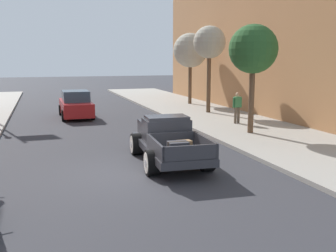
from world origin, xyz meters
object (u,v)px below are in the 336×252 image
(street_tree_nearest, at_px, (253,50))
(street_tree_second, at_px, (209,43))
(pedestrian_sidewalk_right, at_px, (237,106))
(hotrod_truck_gunmetal, at_px, (167,139))
(car_background_red, at_px, (76,105))
(street_tree_third, at_px, (190,51))

(street_tree_nearest, distance_m, street_tree_second, 7.14)
(pedestrian_sidewalk_right, height_order, street_tree_nearest, street_tree_nearest)
(hotrod_truck_gunmetal, relative_size, street_tree_nearest, 1.02)
(car_background_red, distance_m, street_tree_nearest, 11.52)
(street_tree_second, bearing_deg, street_tree_third, 82.44)
(car_background_red, relative_size, pedestrian_sidewalk_right, 2.62)
(car_background_red, relative_size, street_tree_third, 0.81)
(street_tree_nearest, xyz_separation_m, street_tree_third, (1.66, 11.97, 0.22))
(street_tree_third, bearing_deg, hotrod_truck_gunmetal, -114.14)
(hotrod_truck_gunmetal, distance_m, car_background_red, 11.61)
(pedestrian_sidewalk_right, bearing_deg, street_tree_second, 85.80)
(hotrod_truck_gunmetal, bearing_deg, car_background_red, 100.72)
(street_tree_third, bearing_deg, street_tree_second, -97.56)
(car_background_red, distance_m, street_tree_third, 10.15)
(street_tree_nearest, relative_size, street_tree_second, 0.91)
(car_background_red, distance_m, street_tree_second, 9.13)
(hotrod_truck_gunmetal, relative_size, street_tree_second, 0.92)
(hotrod_truck_gunmetal, distance_m, pedestrian_sidewalk_right, 8.01)
(hotrod_truck_gunmetal, distance_m, street_tree_second, 12.32)
(hotrod_truck_gunmetal, xyz_separation_m, street_tree_second, (6.06, 10.05, 3.75))
(street_tree_nearest, relative_size, street_tree_third, 0.93)
(street_tree_nearest, height_order, street_tree_third, street_tree_third)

